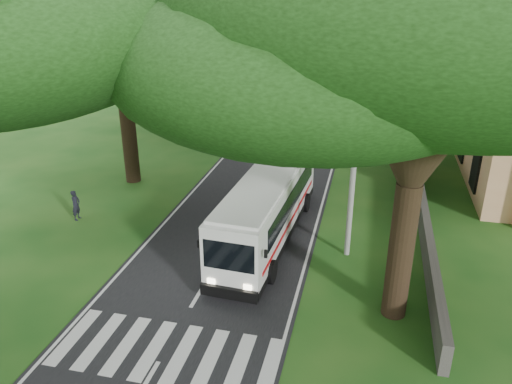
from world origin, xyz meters
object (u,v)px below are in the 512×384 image
pole_near (354,168)px  pedestrian (76,205)px  coach_bus (268,204)px  distant_car_b (311,62)px  distant_car_c (356,59)px  pole_far (374,49)px  distant_car_a (298,83)px  pole_mid (368,81)px

pole_near → pedestrian: size_ratio=4.99×
coach_bus → distant_car_b: coach_bus is taller
coach_bus → pedestrian: (-10.07, -0.37, -0.95)m
coach_bus → distant_car_c: (1.33, 55.41, -1.08)m
pole_far → pole_near: bearing=-90.0°
pole_near → distant_car_c: 56.31m
distant_car_a → distant_car_b: 15.73m
pole_far → pedestrian: bearing=-109.3°
pedestrian → pole_mid: bearing=-35.1°
distant_car_a → distant_car_c: (5.41, 20.59, -0.11)m
coach_bus → distant_car_a: bearing=99.9°
distant_car_c → pole_far: bearing=106.7°
distant_car_b → distant_car_c: (6.00, 4.87, -0.09)m
coach_bus → distant_car_a: 35.08m
distant_car_b → pedestrian: size_ratio=2.76×
pole_far → distant_car_c: 16.71m
pole_far → pole_mid: bearing=-90.0°
coach_bus → distant_car_c: size_ratio=2.52×
pole_mid → distant_car_a: pole_mid is taller
pole_near → coach_bus: pole_near is taller
pole_mid → distant_car_c: (-2.50, 36.14, -3.51)m
pole_mid → distant_car_b: bearing=105.2°
pole_near → coach_bus: 4.59m
pole_near → pedestrian: bearing=178.5°
coach_bus → pole_mid: bearing=82.0°
pole_far → distant_car_c: bearing=98.8°
pole_near → distant_car_b: bearing=99.4°
pole_near → distant_car_c: (-2.50, 56.14, -3.51)m
pole_far → pedestrian: size_ratio=4.99×
pole_near → pole_far: size_ratio=1.00×
pole_near → coach_bus: size_ratio=0.72×
pole_near → pole_far: bearing=90.0°
pole_mid → pole_far: same height
distant_car_b → distant_car_c: size_ratio=1.00×
distant_car_b → pole_near: bearing=-76.7°
distant_car_b → distant_car_a: bearing=-84.0°
coach_bus → pedestrian: coach_bus is taller
distant_car_c → pedestrian: bearing=86.4°
pole_mid → distant_car_b: (-8.50, 31.27, -3.42)m
pole_near → coach_bus: bearing=169.2°
pole_near → pole_mid: same height
coach_bus → distant_car_c: 55.44m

